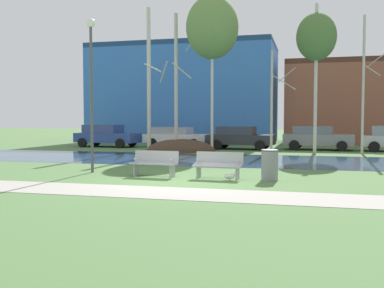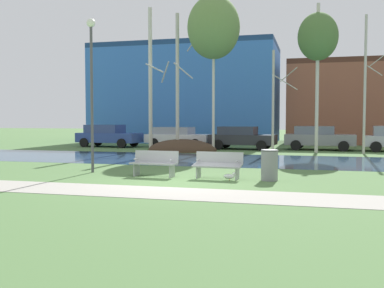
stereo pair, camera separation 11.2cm
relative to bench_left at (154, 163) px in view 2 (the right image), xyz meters
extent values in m
plane|color=#4C703D|center=(1.10, 8.80, -0.47)|extent=(120.00, 120.00, 0.00)
cube|color=#9E998E|center=(1.10, -3.17, -0.47)|extent=(60.00, 1.92, 0.01)
cube|color=#33516B|center=(1.10, 6.80, -0.47)|extent=(80.00, 6.74, 0.01)
ellipsoid|color=#423021|center=(-2.51, 12.10, -0.47)|extent=(4.27, 3.58, 1.44)
cube|color=#9EA0A3|center=(-0.01, -0.09, -0.02)|extent=(1.63, 0.58, 0.05)
cube|color=#9EA0A3|center=(0.01, 0.18, 0.20)|extent=(1.60, 0.19, 0.40)
cube|color=#9EA0A3|center=(-0.66, 0.01, -0.25)|extent=(0.07, 0.43, 0.45)
cube|color=#9EA0A3|center=(0.65, -0.08, -0.25)|extent=(0.07, 0.43, 0.45)
cylinder|color=#9EA0A3|center=(-0.66, -0.03, 0.12)|extent=(0.06, 0.28, 0.04)
cylinder|color=#9EA0A3|center=(0.65, -0.12, 0.12)|extent=(0.06, 0.28, 0.04)
cube|color=#9EA0A3|center=(2.20, -0.09, -0.02)|extent=(1.63, 0.58, 0.14)
cube|color=#9EA0A3|center=(2.21, 0.18, 0.20)|extent=(1.60, 0.19, 0.40)
cube|color=#9EA0A3|center=(1.55, 0.01, -0.25)|extent=(0.07, 0.43, 0.45)
cube|color=#9EA0A3|center=(2.85, -0.08, -0.25)|extent=(0.07, 0.43, 0.45)
cylinder|color=#9EA0A3|center=(1.54, -0.03, 0.12)|extent=(0.06, 0.28, 0.04)
cylinder|color=#9EA0A3|center=(2.85, -0.12, 0.12)|extent=(0.06, 0.28, 0.04)
cylinder|color=gray|center=(3.87, -0.02, 0.02)|extent=(0.53, 0.53, 0.98)
torus|color=#494A4C|center=(3.87, -0.02, 0.48)|extent=(0.55, 0.55, 0.04)
ellipsoid|color=white|center=(2.62, -0.28, -0.35)|extent=(0.36, 0.16, 0.16)
sphere|color=white|center=(2.79, -0.28, -0.27)|extent=(0.12, 0.12, 0.12)
cone|color=gold|center=(2.85, -0.28, -0.27)|extent=(0.06, 0.04, 0.04)
cylinder|color=gold|center=(2.64, -0.31, -0.42)|extent=(0.01, 0.01, 0.10)
cylinder|color=gold|center=(2.64, -0.24, -0.42)|extent=(0.01, 0.01, 0.10)
cylinder|color=#4C4C51|center=(-2.59, 0.54, 2.16)|extent=(0.10, 0.10, 5.27)
sphere|color=white|center=(-2.59, 0.54, 4.94)|extent=(0.32, 0.32, 0.32)
cylinder|color=beige|center=(-4.87, 12.93, 4.04)|extent=(0.25, 0.25, 9.02)
cylinder|color=beige|center=(-4.06, 13.49, 4.50)|extent=(1.00, 1.40, 1.24)
cylinder|color=beige|center=(-4.43, 12.48, 4.68)|extent=(0.93, 0.90, 0.54)
cylinder|color=#BCB7A8|center=(-2.73, 11.81, 3.67)|extent=(0.21, 0.21, 8.28)
cylinder|color=#BCB7A8|center=(-1.94, 12.35, 6.04)|extent=(1.10, 1.56, 0.66)
cylinder|color=#BCB7A8|center=(-2.20, 11.27, 4.32)|extent=(0.98, 0.95, 0.91)
cylinder|color=beige|center=(-0.58, 12.15, 4.27)|extent=(0.16, 0.16, 9.49)
ellipsoid|color=#668947|center=(-0.58, 12.15, 6.93)|extent=(3.13, 3.13, 3.76)
cylinder|color=#BCB7A8|center=(2.92, 12.72, 2.53)|extent=(0.15, 0.15, 6.01)
cylinder|color=#BCB7A8|center=(3.75, 13.29, 4.12)|extent=(1.12, 1.61, 0.73)
cylinder|color=#BCB7A8|center=(3.63, 11.99, 3.60)|extent=(1.40, 1.37, 0.86)
cylinder|color=beige|center=(5.42, 12.58, 3.80)|extent=(0.20, 0.20, 8.54)
ellipsoid|color=#4C7038|center=(5.42, 12.58, 6.19)|extent=(2.27, 2.27, 2.73)
cylinder|color=#BCB7A8|center=(7.99, 12.47, 3.39)|extent=(0.14, 0.14, 7.73)
cylinder|color=#BCB7A8|center=(8.88, 13.08, 4.94)|extent=(1.17, 1.67, 0.92)
cylinder|color=#BCB7A8|center=(8.44, 12.01, 4.11)|extent=(0.91, 0.88, 0.51)
cube|color=#2D4793|center=(-8.57, 14.61, 0.18)|extent=(4.54, 2.14, 0.66)
cube|color=#32457F|center=(-8.92, 14.64, 0.79)|extent=(2.59, 1.78, 0.57)
cylinder|color=black|center=(-7.05, 15.41, -0.15)|extent=(0.65, 0.27, 0.64)
cylinder|color=black|center=(-7.18, 13.59, -0.15)|extent=(0.65, 0.27, 0.64)
cylinder|color=black|center=(-9.95, 15.62, -0.15)|extent=(0.65, 0.27, 0.64)
cylinder|color=black|center=(-10.09, 13.81, -0.15)|extent=(0.65, 0.27, 0.64)
cube|color=silver|center=(-3.71, 15.47, 0.14)|extent=(4.63, 2.20, 0.58)
cube|color=#949AAC|center=(-4.07, 15.50, 0.68)|extent=(2.64, 1.83, 0.49)
cylinder|color=black|center=(-2.15, 16.29, -0.15)|extent=(0.65, 0.27, 0.64)
cylinder|color=black|center=(-2.29, 14.43, -0.15)|extent=(0.65, 0.27, 0.64)
cylinder|color=black|center=(-5.12, 16.51, -0.15)|extent=(0.65, 0.27, 0.64)
cylinder|color=black|center=(-5.26, 14.65, -0.15)|extent=(0.65, 0.27, 0.64)
cube|color=#282B30|center=(0.87, 14.46, 0.16)|extent=(4.31, 2.18, 0.62)
cube|color=#2F3648|center=(0.54, 14.48, 0.73)|extent=(2.46, 1.82, 0.53)
cylinder|color=black|center=(2.31, 15.29, -0.15)|extent=(0.65, 0.27, 0.64)
cylinder|color=black|center=(2.17, 13.42, -0.15)|extent=(0.65, 0.27, 0.64)
cylinder|color=black|center=(-0.43, 15.50, -0.15)|extent=(0.65, 0.27, 0.64)
cylinder|color=black|center=(-0.57, 13.63, -0.15)|extent=(0.65, 0.27, 0.64)
cube|color=slate|center=(5.69, 15.06, 0.18)|extent=(4.40, 2.20, 0.67)
cube|color=slate|center=(5.35, 15.09, 0.78)|extent=(2.51, 1.83, 0.51)
cylinder|color=black|center=(7.17, 15.90, -0.15)|extent=(0.65, 0.27, 0.64)
cylinder|color=black|center=(7.02, 14.02, -0.15)|extent=(0.65, 0.27, 0.64)
cylinder|color=black|center=(4.36, 16.11, -0.15)|extent=(0.65, 0.27, 0.64)
cylinder|color=black|center=(4.22, 14.23, -0.15)|extent=(0.65, 0.27, 0.64)
cylinder|color=black|center=(8.95, 15.64, -0.15)|extent=(0.65, 0.27, 0.64)
cylinder|color=black|center=(8.82, 13.88, -0.15)|extent=(0.65, 0.27, 0.64)
cube|color=#3870C6|center=(-5.29, 23.28, 3.42)|extent=(15.22, 7.91, 7.78)
cube|color=navy|center=(-5.29, 23.28, 7.50)|extent=(15.22, 7.91, 0.40)
cube|color=brown|center=(10.61, 24.28, 2.60)|extent=(14.76, 7.05, 6.14)
cube|color=#4E2C21|center=(10.61, 24.28, 5.86)|extent=(14.76, 7.05, 0.40)
camera|label=1|loc=(5.04, -14.43, 1.49)|focal=42.18mm
camera|label=2|loc=(5.15, -14.40, 1.49)|focal=42.18mm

